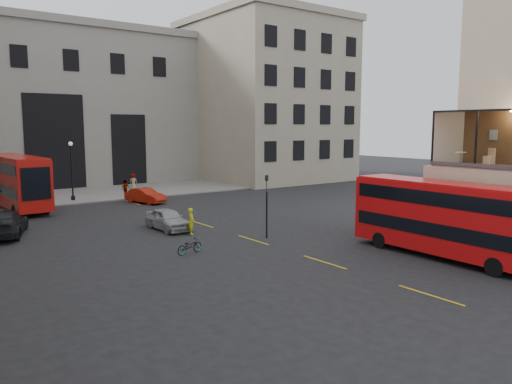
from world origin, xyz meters
TOP-DOWN VIEW (x-y plane):
  - ground at (0.00, 0.00)m, footprint 140.00×140.00m
  - gateway at (-5.00, 47.99)m, footprint 35.00×10.60m
  - building_right at (20.00, 39.97)m, footprint 16.60×18.60m
  - pavement_far at (-6.00, 38.00)m, footprint 40.00×12.00m
  - traffic_light_near at (-1.00, 12.00)m, footprint 0.16×0.20m
  - street_lamp_b at (-6.00, 34.00)m, footprint 0.36×0.36m
  - bus_near at (3.50, 3.22)m, footprint 2.32×9.75m
  - bus_far at (-10.89, 32.26)m, footprint 3.07×10.97m
  - car_a at (-4.71, 17.70)m, footprint 1.70×4.11m
  - car_b at (-1.20, 29.21)m, footprint 2.55×4.20m
  - car_c at (-13.63, 21.84)m, footprint 3.86×5.93m
  - bicycle at (-6.55, 11.42)m, footprint 1.65×0.82m
  - cyclist at (-4.17, 15.55)m, footprint 0.58×0.70m
  - pedestrian_c at (-1.19, 33.79)m, footprint 1.03×0.73m
  - pedestrian_d at (1.57, 38.55)m, footprint 0.99×0.97m
  - cafe_table_far at (5.72, 3.75)m, footprint 0.57×0.57m
  - cafe_chair_d at (7.20, 2.96)m, footprint 0.50×0.50m

SIDE VIEW (x-z plane):
  - ground at x=0.00m, z-range 0.00..0.00m
  - pavement_far at x=-6.00m, z-range 0.00..0.12m
  - bicycle at x=-6.55m, z-range 0.00..0.83m
  - car_b at x=-1.20m, z-range 0.00..1.31m
  - car_a at x=-4.71m, z-range 0.00..1.39m
  - car_c at x=-13.63m, z-range 0.00..1.60m
  - pedestrian_c at x=-1.19m, z-range 0.00..1.62m
  - cyclist at x=-4.17m, z-range 0.00..1.66m
  - pedestrian_d at x=1.57m, z-range 0.00..1.72m
  - bus_near at x=3.50m, z-range 0.24..4.12m
  - street_lamp_b at x=-6.00m, z-range -0.27..5.06m
  - traffic_light_near at x=-1.00m, z-range 0.52..4.32m
  - bus_far at x=-10.89m, z-range 0.27..4.60m
  - cafe_chair_d at x=7.20m, z-range 4.42..5.32m
  - cafe_table_far at x=5.72m, z-range 4.71..5.42m
  - gateway at x=-5.00m, z-range 0.39..18.39m
  - building_right at x=20.00m, z-range 0.39..20.39m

